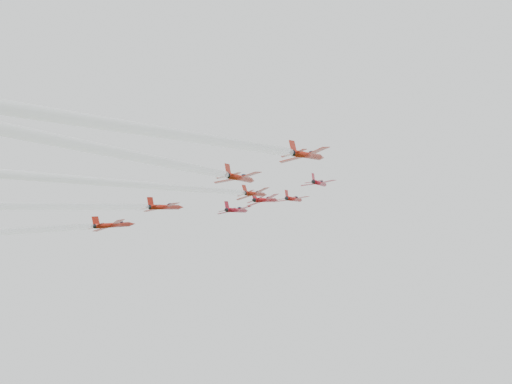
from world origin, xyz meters
The scene contains 7 objects.
jet_lead centered at (-0.69, 23.73, 176.80)m, with size 10.02×12.99×7.67m.
jet_row2_left centered at (-12.46, 12.50, 170.79)m, with size 10.04×13.01×7.68m.
jet_row2_center centered at (-2.98, 11.63, 170.32)m, with size 9.73×12.61×7.45m.
jet_row2_right centered at (11.98, 13.24, 171.18)m, with size 9.32×12.08×7.14m.
jet_center centered at (0.77, -37.78, 143.83)m, with size 8.91×85.77×46.59m.
jet_rear_right centered at (8.74, -62.13, 130.82)m, with size 10.22×98.32×53.41m.
jet_rear_farright centered at (23.14, -62.38, 130.68)m, with size 10.53×101.28×55.02m.
Camera 1 is at (58.69, -95.29, 87.32)m, focal length 40.00 mm.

